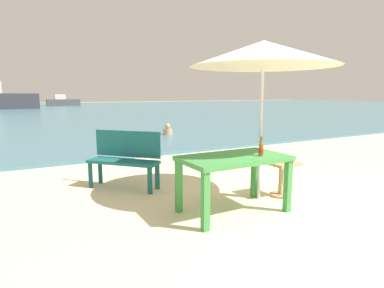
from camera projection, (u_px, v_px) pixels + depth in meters
ground_plane at (345, 223)px, 3.87m from camera, size 120.00×120.00×0.00m
sea_water at (59, 110)px, 29.83m from camera, size 120.00×50.00×0.08m
picnic_table_green at (234, 164)px, 4.15m from camera, size 1.40×0.80×0.76m
beer_bottle_amber at (261, 149)px, 4.13m from camera, size 0.07×0.07×0.26m
patio_umbrella at (263, 54)px, 4.45m from camera, size 2.10×2.10×2.30m
side_table_wood at (281, 174)px, 4.85m from camera, size 0.44×0.44×0.54m
bench_teal_center at (125, 156)px, 5.29m from camera, size 1.08×1.12×0.95m
swimmer_person at (168, 130)px, 11.69m from camera, size 0.34×0.34×0.41m
boat_cargo_ship at (63, 102)px, 39.75m from camera, size 3.91×1.07×1.42m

